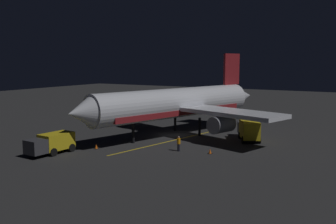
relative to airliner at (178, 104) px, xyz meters
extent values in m
cube|color=#29292A|center=(0.16, 0.54, -4.42)|extent=(180.00, 180.00, 0.20)
cube|color=gold|center=(-1.11, 4.54, -4.32)|extent=(4.41, 19.75, 0.01)
cylinder|color=silver|center=(0.16, 0.54, 0.20)|extent=(11.65, 26.76, 4.05)
cube|color=maroon|center=(0.16, 0.54, -0.92)|extent=(10.29, 22.87, 0.73)
cone|color=silver|center=(4.40, 14.49, 0.20)|extent=(4.74, 4.25, 3.97)
cone|color=silver|center=(-4.25, -14.00, 0.20)|extent=(4.90, 5.71, 3.64)
cube|color=maroon|center=(-3.43, -11.30, 4.65)|extent=(1.39, 3.55, 4.86)
cube|color=silver|center=(-8.56, 1.79, -0.41)|extent=(14.19, 8.48, 0.50)
cylinder|color=slate|center=(-7.57, 2.74, -1.81)|extent=(2.94, 3.67, 2.10)
cube|color=silver|center=(8.11, -3.27, -0.41)|extent=(14.19, 8.48, 0.50)
cylinder|color=slate|center=(7.82, -1.93, -1.81)|extent=(2.94, 3.67, 2.10)
cylinder|color=black|center=(2.30, 7.57, -3.08)|extent=(0.45, 0.45, 2.50)
cylinder|color=black|center=(-2.84, -0.99, -3.08)|extent=(0.45, 0.45, 2.50)
cylinder|color=black|center=(1.81, -2.40, -3.08)|extent=(0.45, 0.45, 2.50)
cube|color=gold|center=(6.80, 16.06, -2.98)|extent=(2.37, 3.84, 1.79)
cube|color=#38383D|center=(7.01, 18.80, -3.12)|extent=(2.12, 1.94, 1.50)
cylinder|color=black|center=(6.90, 17.35, -3.87)|extent=(2.37, 1.07, 0.90)
cylinder|color=black|center=(6.71, 14.77, -3.87)|extent=(2.37, 1.07, 0.90)
cube|color=gold|center=(-9.96, -0.87, -2.78)|extent=(3.79, 4.64, 2.20)
cube|color=#38383D|center=(-8.57, -3.50, -3.12)|extent=(2.60, 2.52, 1.50)
cylinder|color=black|center=(-9.28, -2.15, -3.87)|extent=(2.46, 1.87, 0.90)
cylinder|color=black|center=(-10.64, 0.41, -3.87)|extent=(2.46, 1.87, 0.90)
cylinder|color=black|center=(-4.73, 8.55, -3.90)|extent=(0.32, 0.32, 0.85)
cylinder|color=orange|center=(-4.73, 8.55, -3.15)|extent=(0.40, 0.40, 0.65)
sphere|color=tan|center=(-4.73, 8.55, -2.70)|extent=(0.24, 0.24, 0.24)
cone|color=#EA590F|center=(4.24, 12.35, -4.05)|extent=(0.36, 0.36, 0.55)
cube|color=black|center=(4.24, 12.35, -4.31)|extent=(0.50, 0.50, 0.03)
cone|color=#EA590F|center=(-8.33, 7.85, -4.05)|extent=(0.36, 0.36, 0.55)
cube|color=black|center=(-8.33, 7.85, -4.31)|extent=(0.50, 0.50, 0.03)
camera|label=1|loc=(-24.95, 45.86, 5.91)|focal=40.56mm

